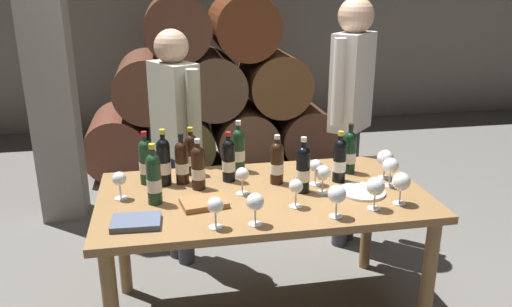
{
  "coord_description": "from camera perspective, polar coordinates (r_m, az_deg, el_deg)",
  "views": [
    {
      "loc": [
        -0.49,
        -2.42,
        1.82
      ],
      "look_at": [
        0.0,
        0.2,
        0.91
      ],
      "focal_mm": 35.97,
      "sensor_mm": 36.0,
      "label": 1
    }
  ],
  "objects": [
    {
      "name": "wine_glass_4",
      "position": [
        2.29,
        -4.55,
        -5.88
      ],
      "size": [
        0.07,
        0.07,
        0.15
      ],
      "color": "white",
      "rests_on": "dining_table"
    },
    {
      "name": "wine_glass_0",
      "position": [
        2.93,
        14.17,
        -0.55
      ],
      "size": [
        0.09,
        0.09,
        0.16
      ],
      "color": "white",
      "rests_on": "dining_table"
    },
    {
      "name": "wine_bottle_3",
      "position": [
        2.92,
        -7.21,
        -0.04
      ],
      "size": [
        0.07,
        0.07,
        0.28
      ],
      "color": "black",
      "rests_on": "dining_table"
    },
    {
      "name": "wine_bottle_1",
      "position": [
        2.81,
        -3.06,
        -0.69
      ],
      "size": [
        0.07,
        0.07,
        0.28
      ],
      "color": "black",
      "rests_on": "dining_table"
    },
    {
      "name": "serving_plate",
      "position": [
        2.74,
        11.73,
        -4.18
      ],
      "size": [
        0.24,
        0.24,
        0.01
      ],
      "primitive_type": "cylinder",
      "color": "white",
      "rests_on": "dining_table"
    },
    {
      "name": "wine_bottle_6",
      "position": [
        2.71,
        -6.44,
        -1.52
      ],
      "size": [
        0.07,
        0.07,
        0.28
      ],
      "color": "black",
      "rests_on": "dining_table"
    },
    {
      "name": "wine_bottle_7",
      "position": [
        2.97,
        10.36,
        0.2
      ],
      "size": [
        0.07,
        0.07,
        0.29
      ],
      "color": "black",
      "rests_on": "dining_table"
    },
    {
      "name": "wine_glass_11",
      "position": [
        2.77,
        6.66,
        -1.49
      ],
      "size": [
        0.07,
        0.07,
        0.14
      ],
      "color": "white",
      "rests_on": "dining_table"
    },
    {
      "name": "wine_bottle_0",
      "position": [
        2.57,
        -11.29,
        -2.71
      ],
      "size": [
        0.07,
        0.07,
        0.31
      ],
      "color": "#19381E",
      "rests_on": "dining_table"
    },
    {
      "name": "wine_glass_2",
      "position": [
        2.31,
        -0.09,
        -5.49
      ],
      "size": [
        0.08,
        0.08,
        0.16
      ],
      "color": "white",
      "rests_on": "dining_table"
    },
    {
      "name": "wine_glass_7",
      "position": [
        2.49,
        4.46,
        -3.8
      ],
      "size": [
        0.07,
        0.07,
        0.14
      ],
      "color": "white",
      "rests_on": "dining_table"
    },
    {
      "name": "wine_bottle_8",
      "position": [
        2.77,
        2.34,
        -0.99
      ],
      "size": [
        0.07,
        0.07,
        0.27
      ],
      "color": "black",
      "rests_on": "dining_table"
    },
    {
      "name": "wine_bottle_9",
      "position": [
        2.66,
        5.25,
        -1.68
      ],
      "size": [
        0.07,
        0.07,
        0.3
      ],
      "color": "black",
      "rests_on": "dining_table"
    },
    {
      "name": "tasting_notebook",
      "position": [
        2.55,
        -5.79,
        -5.47
      ],
      "size": [
        0.24,
        0.19,
        0.03
      ],
      "primitive_type": "cube",
      "rotation": [
        0.0,
        0.0,
        0.17
      ],
      "color": "#936038",
      "rests_on": "dining_table"
    },
    {
      "name": "dining_table",
      "position": [
        2.72,
        0.78,
        -6.15
      ],
      "size": [
        1.7,
        0.9,
        0.76
      ],
      "color": "olive",
      "rests_on": "ground_plane"
    },
    {
      "name": "wine_glass_1",
      "position": [
        2.62,
        15.85,
        -3.09
      ],
      "size": [
        0.09,
        0.09,
        0.16
      ],
      "color": "white",
      "rests_on": "dining_table"
    },
    {
      "name": "wine_glass_9",
      "position": [
        2.83,
        14.74,
        -1.4
      ],
      "size": [
        0.09,
        0.09,
        0.16
      ],
      "color": "white",
      "rests_on": "dining_table"
    },
    {
      "name": "wine_bottle_4",
      "position": [
        2.83,
        -12.16,
        -0.84
      ],
      "size": [
        0.07,
        0.07,
        0.29
      ],
      "color": "#19381E",
      "rests_on": "dining_table"
    },
    {
      "name": "wine_bottle_11",
      "position": [
        2.95,
        -1.95,
        0.46
      ],
      "size": [
        0.07,
        0.07,
        0.3
      ],
      "color": "#19381E",
      "rests_on": "dining_table"
    },
    {
      "name": "stone_pillar",
      "position": [
        4.13,
        -22.21,
        10.27
      ],
      "size": [
        0.32,
        0.32,
        2.6
      ],
      "primitive_type": "cube",
      "color": "gray",
      "rests_on": "ground_plane"
    },
    {
      "name": "wine_glass_8",
      "position": [
        2.53,
        13.15,
        -3.66
      ],
      "size": [
        0.09,
        0.09,
        0.16
      ],
      "color": "white",
      "rests_on": "dining_table"
    },
    {
      "name": "cellar_back_wall",
      "position": [
        6.65,
        -6.62,
        15.14
      ],
      "size": [
        10.0,
        0.24,
        2.8
      ],
      "primitive_type": "cube",
      "color": "gray",
      "rests_on": "ground_plane"
    },
    {
      "name": "wine_glass_10",
      "position": [
        2.66,
        7.45,
        -2.23
      ],
      "size": [
        0.08,
        0.08,
        0.15
      ],
      "color": "white",
      "rests_on": "dining_table"
    },
    {
      "name": "wine_glass_3",
      "position": [
        2.64,
        -1.54,
        -2.45
      ],
      "size": [
        0.07,
        0.07,
        0.15
      ],
      "color": "white",
      "rests_on": "dining_table"
    },
    {
      "name": "sommelier_presenting",
      "position": [
        3.49,
        10.5,
        5.7
      ],
      "size": [
        0.37,
        0.37,
        1.72
      ],
      "color": "#383842",
      "rests_on": "ground_plane"
    },
    {
      "name": "taster_seated_left",
      "position": [
        3.27,
        -8.92,
        2.67
      ],
      "size": [
        0.32,
        0.44,
        1.54
      ],
      "color": "#383842",
      "rests_on": "ground_plane"
    },
    {
      "name": "wine_bottle_10",
      "position": [
        2.79,
        -10.22,
        -0.84
      ],
      "size": [
        0.07,
        0.07,
        0.31
      ],
      "color": "black",
      "rests_on": "dining_table"
    },
    {
      "name": "wine_glass_5",
      "position": [
        2.41,
        8.99,
        -4.57
      ],
      "size": [
        0.09,
        0.09,
        0.16
      ],
      "color": "white",
      "rests_on": "dining_table"
    },
    {
      "name": "barrel_stack",
      "position": [
        5.16,
        -4.97,
        6.55
      ],
      "size": [
        2.49,
        0.9,
        1.69
      ],
      "color": "brown",
      "rests_on": "ground_plane"
    },
    {
      "name": "wine_bottle_5",
      "position": [
        2.8,
        -8.25,
        -0.91
      ],
      "size": [
        0.07,
        0.07,
        0.28
      ],
      "color": "black",
      "rests_on": "dining_table"
    },
    {
      "name": "wine_glass_6",
      "position": [
        2.67,
        -14.96,
        -2.85
      ],
      "size": [
        0.07,
        0.07,
        0.15
      ],
      "color": "white",
      "rests_on": "dining_table"
    },
    {
      "name": "leather_ledger",
      "position": [
        2.41,
        -13.2,
        -7.43
      ],
      "size": [
        0.23,
        0.17,
        0.03
      ],
      "primitive_type": "cube",
      "rotation": [
        0.0,
        0.0,
        -0.05
      ],
      "color": "#4C5670",
      "rests_on": "dining_table"
    },
    {
      "name": "wine_bottle_2",
      "position": [
        2.83,
        9.28,
        -0.69
      ],
      "size": [
        0.07,
        0.07,
        0.29
      ],
      "color": "black",
      "rests_on": "dining_table"
    }
  ]
}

